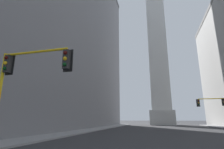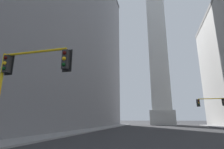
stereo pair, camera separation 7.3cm
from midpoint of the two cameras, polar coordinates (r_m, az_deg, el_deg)
The scene contains 5 objects.
sidewalk_left at distance 24.08m, azimuth -14.33°, elevation -17.83°, with size 5.00×70.35×0.15m, color gray.
building_left at distance 44.42m, azimuth -22.79°, elevation 13.82°, with size 26.55×53.30×43.66m.
obelisk at distance 63.60m, azimuth 14.26°, elevation 14.81°, with size 7.13×7.13×66.55m.
traffic_light_near_left at distance 11.53m, azimuth -26.88°, elevation 0.41°, with size 4.78×0.50×5.72m.
traffic_light_mid_right at distance 35.49m, azimuth 30.92°, elevation -8.62°, with size 4.84×0.51×5.27m.
Camera 2 is at (-1.09, -0.05, 1.73)m, focal length 28.00 mm.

